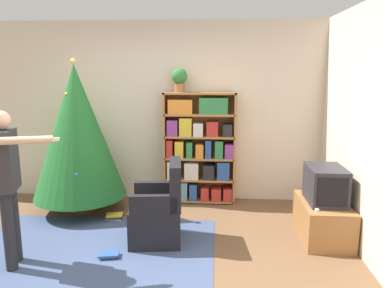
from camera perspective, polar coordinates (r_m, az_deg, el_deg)
The scene contains 13 objects.
ground_plane at distance 3.98m, azimuth -9.72°, elevation -17.54°, with size 14.00×14.00×0.00m, color brown.
wall_back at distance 5.56m, azimuth -5.10°, elevation 4.92°, with size 8.00×0.10×2.60m.
area_rug at distance 4.28m, azimuth -15.27°, elevation -15.52°, with size 2.64×1.87×0.01m.
bookshelf at distance 5.37m, azimuth 1.07°, elevation -0.83°, with size 1.02×0.27×1.60m.
tv_stand at distance 4.62m, azimuth 19.31°, elevation -10.86°, with size 0.51×0.85×0.43m.
television at distance 4.48m, azimuth 19.66°, elevation -5.87°, with size 0.39×0.55×0.41m.
game_remote at distance 4.27m, azimuth 18.39°, elevation -9.33°, with size 0.04×0.12×0.02m.
christmas_tree at distance 5.18m, azimuth -17.06°, elevation 1.76°, with size 1.23×1.23×2.05m.
armchair at distance 4.28m, azimuth -5.05°, elevation -10.52°, with size 0.63×0.62×0.92m.
standing_person at distance 3.96m, azimuth -26.30°, elevation -4.53°, with size 0.70×0.46×1.54m.
potted_plant at distance 5.28m, azimuth -1.95°, elevation 9.98°, with size 0.22×0.22×0.33m.
book_pile_near_tree at distance 5.04m, azimuth -11.76°, elevation -10.76°, with size 0.23×0.19×0.07m.
book_pile_by_chair at distance 4.12m, azimuth -12.58°, elevation -16.15°, with size 0.23×0.17×0.05m.
Camera 1 is at (0.88, -3.38, 1.90)m, focal length 35.00 mm.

